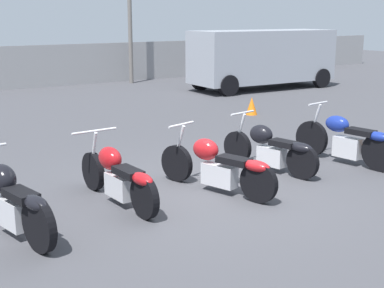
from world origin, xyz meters
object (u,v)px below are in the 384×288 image
motorcycle_slot_2 (218,166)px  traffic_cone_far (252,106)px  motorcycle_slot_0 (11,201)px  motorcycle_slot_1 (118,176)px  motorcycle_slot_4 (347,140)px  parked_van (263,56)px  motorcycle_slot_3 (271,148)px

motorcycle_slot_2 → traffic_cone_far: 6.57m
motorcycle_slot_0 → motorcycle_slot_1: bearing=0.5°
motorcycle_slot_1 → motorcycle_slot_4: motorcycle_slot_4 is taller
motorcycle_slot_0 → parked_van: parked_van is taller
motorcycle_slot_2 → traffic_cone_far: bearing=30.1°
motorcycle_slot_2 → parked_van: parked_van is taller
motorcycle_slot_1 → parked_van: bearing=37.2°
motorcycle_slot_3 → traffic_cone_far: motorcycle_slot_3 is taller
motorcycle_slot_0 → motorcycle_slot_1: (1.56, 0.29, -0.04)m
traffic_cone_far → motorcycle_slot_1: bearing=-144.7°
motorcycle_slot_0 → traffic_cone_far: (7.66, 4.60, -0.21)m
motorcycle_slot_3 → traffic_cone_far: 5.35m
motorcycle_slot_3 → parked_van: (6.92, 8.08, 0.77)m
motorcycle_slot_1 → traffic_cone_far: (6.09, 4.31, -0.17)m
motorcycle_slot_2 → motorcycle_slot_4: bearing=-15.5°
motorcycle_slot_0 → motorcycle_slot_1: motorcycle_slot_0 is taller
motorcycle_slot_0 → motorcycle_slot_1: size_ratio=0.97×
motorcycle_slot_0 → motorcycle_slot_2: 3.04m
motorcycle_slot_3 → traffic_cone_far: size_ratio=4.16×
motorcycle_slot_4 → traffic_cone_far: size_ratio=4.40×
motorcycle_slot_3 → motorcycle_slot_2: bearing=-174.5°
motorcycle_slot_3 → motorcycle_slot_4: 1.51m
motorcycle_slot_0 → traffic_cone_far: motorcycle_slot_0 is taller
motorcycle_slot_1 → motorcycle_slot_2: 1.52m
motorcycle_slot_1 → motorcycle_slot_2: motorcycle_slot_2 is taller
motorcycle_slot_3 → parked_van: size_ratio=0.36×
motorcycle_slot_2 → motorcycle_slot_4: size_ratio=1.02×
motorcycle_slot_0 → traffic_cone_far: bearing=21.0°
motorcycle_slot_1 → motorcycle_slot_3: size_ratio=1.06×
motorcycle_slot_1 → motorcycle_slot_4: 4.35m
motorcycle_slot_4 → motorcycle_slot_3: bearing=156.6°
motorcycle_slot_4 → motorcycle_slot_2: bearing=172.1°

